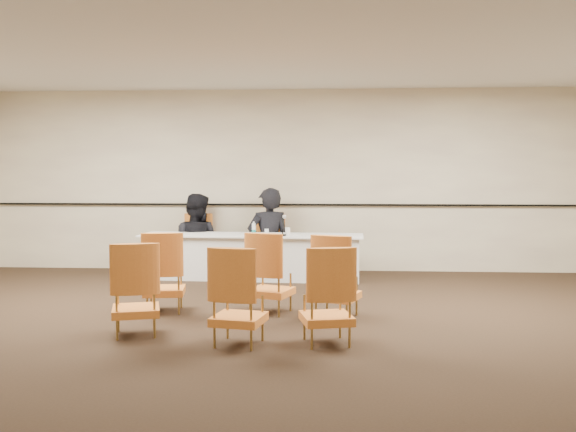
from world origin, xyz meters
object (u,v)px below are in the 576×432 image
object	(u,v)px
drinking_glass	(267,232)
aud_chair_front_mid	(271,272)
coffee_cup	(288,232)
water_bottle	(254,228)
panelist_main	(269,247)
aud_chair_back_mid	(239,295)
aud_chair_front_right	(337,276)
panel_table	(252,256)
panelist_second	(196,248)
aud_chair_back_right	(327,295)
microphone	(283,225)
panelist_second_chair	(196,243)
aud_chair_front_left	(164,272)
aud_chair_back_left	(136,288)
panelist_main_chair	(269,244)

from	to	relation	value
drinking_glass	aud_chair_front_mid	xyz separation A→B (m)	(0.27, -2.26, -0.26)
coffee_cup	drinking_glass	bearing A→B (deg)	177.40
water_bottle	panelist_main	bearing A→B (deg)	72.14
drinking_glass	aud_chair_back_mid	bearing A→B (deg)	-88.59
aud_chair_front_mid	aud_chair_front_right	distance (m)	0.79
panel_table	panelist_second	distance (m)	1.15
panelist_second	aud_chair_back_right	xyz separation A→B (m)	(2.16, -4.26, 0.08)
panelist_second	microphone	world-z (taller)	panelist_second
panelist_second_chair	aud_chair_front_left	size ratio (longest dim) A/B	1.00
aud_chair_front_mid	aud_chair_back_right	bearing A→B (deg)	-45.04
panelist_second	drinking_glass	size ratio (longest dim) A/B	17.80
aud_chair_front_right	aud_chair_back_mid	xyz separation A→B (m)	(-0.94, -1.20, 0.00)
coffee_cup	aud_chair_front_left	world-z (taller)	aud_chair_front_left
panelist_main	aud_chair_front_left	size ratio (longest dim) A/B	2.03
panelist_second	aud_chair_front_right	world-z (taller)	panelist_second
panelist_second	aud_chair_front_left	xyz separation A→B (m)	(0.25, -2.96, 0.08)
panelist_second	drinking_glass	world-z (taller)	panelist_second
aud_chair_back_left	aud_chair_back_mid	distance (m)	1.13
aud_chair_back_right	coffee_cup	bearing A→B (deg)	86.41
panelist_main_chair	aud_chair_front_mid	bearing A→B (deg)	-81.65
microphone	aud_chair_back_mid	world-z (taller)	microphone
panel_table	panelist_main	bearing A→B (deg)	69.74
aud_chair_back_right	aud_chair_front_mid	bearing A→B (deg)	103.45
coffee_cup	aud_chair_back_right	size ratio (longest dim) A/B	0.13
panel_table	panelist_main	world-z (taller)	panelist_main
panelist_second	aud_chair_back_mid	bearing A→B (deg)	121.48
aud_chair_front_mid	aud_chair_front_right	world-z (taller)	same
drinking_glass	aud_chair_front_mid	world-z (taller)	aud_chair_front_mid
water_bottle	coffee_cup	world-z (taller)	water_bottle
microphone	aud_chair_front_mid	world-z (taller)	microphone
panel_table	panelist_main	xyz separation A→B (m)	(0.22, 0.51, 0.08)
panel_table	panelist_second_chair	distance (m)	1.15
aud_chair_back_left	drinking_glass	bearing A→B (deg)	56.96
drinking_glass	aud_chair_back_left	size ratio (longest dim) A/B	0.11
panelist_main	drinking_glass	world-z (taller)	panelist_main
panelist_main_chair	aud_chair_front_left	xyz separation A→B (m)	(-0.96, -2.91, 0.00)
aud_chair_front_left	aud_chair_front_mid	bearing A→B (deg)	-8.15
panel_table	aud_chair_front_left	bearing A→B (deg)	-104.70
aud_chair_back_mid	panelist_second	bearing A→B (deg)	117.83
aud_chair_front_left	aud_chair_back_right	world-z (taller)	same
panel_table	microphone	xyz separation A→B (m)	(0.49, -0.18, 0.50)
water_bottle	aud_chair_front_right	distance (m)	2.83
panelist_main_chair	coffee_cup	xyz separation A→B (m)	(0.35, -0.65, 0.27)
microphone	panelist_main	bearing A→B (deg)	116.34
panelist_main	aud_chair_front_mid	distance (m)	2.91
aud_chair_front_right	aud_chair_back_left	size ratio (longest dim) A/B	1.00
aud_chair_back_mid	panelist_main_chair	bearing A→B (deg)	102.38
panelist_second	aud_chair_back_mid	size ratio (longest dim) A/B	1.87
microphone	coffee_cup	distance (m)	0.13
water_bottle	aud_chair_front_mid	size ratio (longest dim) A/B	0.21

